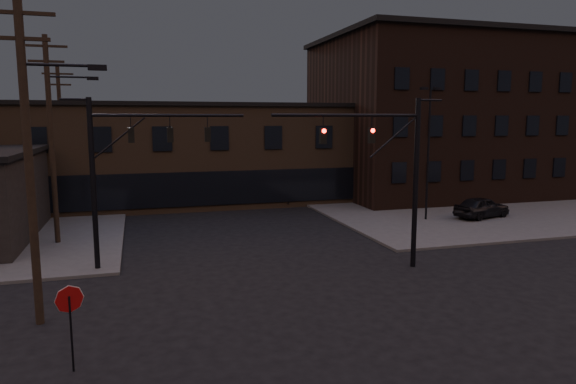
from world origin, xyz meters
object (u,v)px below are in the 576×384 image
object	(u,v)px
parked_car_lot_a	(482,207)
car_crossing	(280,192)
traffic_signal_near	(394,165)
stop_sign	(70,308)
traffic_signal_far	(122,163)
parked_car_lot_b	(371,191)

from	to	relation	value
parked_car_lot_a	car_crossing	size ratio (longest dim) A/B	0.85
traffic_signal_near	car_crossing	world-z (taller)	traffic_signal_near
stop_sign	car_crossing	xyz separation A→B (m)	(13.50, 26.67, -0.99)
traffic_signal_near	parked_car_lot_a	xyz separation A→B (m)	(11.73, 8.93, -4.03)
stop_sign	car_crossing	size ratio (longest dim) A/B	0.48
car_crossing	traffic_signal_far	bearing A→B (deg)	-106.93
traffic_signal_near	traffic_signal_far	size ratio (longest dim) A/B	1.00
traffic_signal_near	traffic_signal_far	bearing A→B (deg)	163.83
parked_car_lot_b	stop_sign	bearing A→B (deg)	155.71
stop_sign	car_crossing	world-z (taller)	stop_sign
parked_car_lot_a	parked_car_lot_b	bearing A→B (deg)	2.68
traffic_signal_far	stop_sign	xyz separation A→B (m)	(-1.28, -9.99, -3.17)
parked_car_lot_a	parked_car_lot_b	size ratio (longest dim) A/B	1.02
stop_sign	traffic_signal_far	bearing A→B (deg)	82.68
traffic_signal_near	parked_car_lot_a	size ratio (longest dim) A/B	1.82
stop_sign	car_crossing	distance (m)	29.91
parked_car_lot_b	traffic_signal_near	bearing A→B (deg)	172.50
stop_sign	parked_car_lot_a	size ratio (longest dim) A/B	0.56
traffic_signal_far	parked_car_lot_a	distance (m)	24.76
parked_car_lot_a	traffic_signal_far	bearing A→B (deg)	87.51
stop_sign	parked_car_lot_a	distance (m)	29.46
parked_car_lot_a	car_crossing	bearing A→B (deg)	30.49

